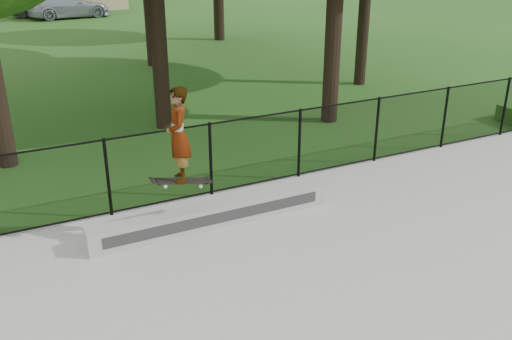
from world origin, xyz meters
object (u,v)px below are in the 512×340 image
object	(u,v)px
car_c	(69,6)
skater_airborne	(179,137)
car_b	(40,8)
grind_ledge	(213,215)

from	to	relation	value
car_c	skater_airborne	bearing A→B (deg)	169.99
car_b	car_c	xyz separation A→B (m)	(1.54, -0.99, 0.16)
grind_ledge	car_b	distance (m)	29.02
grind_ledge	car_b	xyz separation A→B (m)	(0.71, 29.01, 0.26)
car_b	grind_ledge	bearing A→B (deg)	-168.38
car_c	skater_airborne	world-z (taller)	skater_airborne
grind_ledge	car_b	bearing A→B (deg)	88.60
car_b	skater_airborne	world-z (taller)	skater_airborne
skater_airborne	grind_ledge	bearing A→B (deg)	19.66
car_c	car_b	bearing A→B (deg)	53.22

